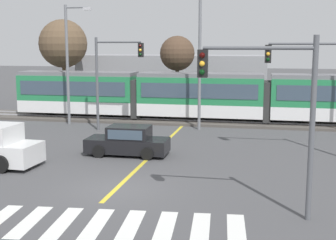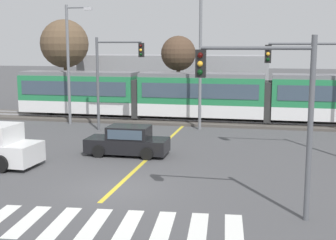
{
  "view_description": "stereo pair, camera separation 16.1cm",
  "coord_description": "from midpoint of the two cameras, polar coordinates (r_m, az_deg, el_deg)",
  "views": [
    {
      "loc": [
        5.67,
        -16.91,
        5.62
      ],
      "look_at": [
        0.53,
        7.56,
        1.6
      ],
      "focal_mm": 50.0,
      "sensor_mm": 36.0,
      "label": 1
    },
    {
      "loc": [
        5.82,
        -16.88,
        5.62
      ],
      "look_at": [
        0.53,
        7.56,
        1.6
      ],
      "focal_mm": 50.0,
      "sensor_mm": 36.0,
      "label": 2
    }
  ],
  "objects": [
    {
      "name": "traffic_light_mid_right",
      "position": [
        24.22,
        17.9,
        4.99
      ],
      "size": [
        4.25,
        0.38,
        6.01
      ],
      "color": "#515459",
      "rests_on": "ground"
    },
    {
      "name": "crosswalk_stripe_9",
      "position": [
        14.82,
        8.03,
        -13.23
      ],
      "size": [
        0.81,
        2.84,
        0.01
      ],
      "primitive_type": "cube",
      "rotation": [
        0.0,
        0.0,
        0.09
      ],
      "color": "silver",
      "rests_on": "ground"
    },
    {
      "name": "crosswalk_stripe_7",
      "position": [
        14.92,
        -0.67,
        -12.98
      ],
      "size": [
        0.81,
        2.84,
        0.01
      ],
      "primitive_type": "cube",
      "rotation": [
        0.0,
        0.0,
        0.09
      ],
      "color": "silver",
      "rests_on": "ground"
    },
    {
      "name": "track_bed",
      "position": [
        34.63,
        2.15,
        -0.06
      ],
      "size": [
        120.0,
        4.0,
        0.18
      ],
      "primitive_type": "cube",
      "color": "#4C4742",
      "rests_on": "ground"
    },
    {
      "name": "bare_tree_west",
      "position": [
        39.11,
        1.02,
        8.06
      ],
      "size": [
        2.89,
        2.89,
        6.38
      ],
      "color": "brown",
      "rests_on": "ground"
    },
    {
      "name": "sedan_crossing",
      "position": [
        24.18,
        -5.11,
        -2.65
      ],
      "size": [
        4.21,
        1.94,
        1.52
      ],
      "color": "black",
      "rests_on": "ground"
    },
    {
      "name": "street_lamp_west",
      "position": [
        33.8,
        -12.05,
        7.43
      ],
      "size": [
        1.98,
        0.28,
        8.37
      ],
      "color": "slate",
      "rests_on": "ground"
    },
    {
      "name": "rail_far",
      "position": [
        35.31,
        2.35,
        0.34
      ],
      "size": [
        120.0,
        0.08,
        0.1
      ],
      "primitive_type": "cube",
      "color": "#939399",
      "rests_on": "track_bed"
    },
    {
      "name": "lane_centre_line",
      "position": [
        24.81,
        -1.85,
        -3.96
      ],
      "size": [
        0.2,
        16.46,
        0.01
      ],
      "primitive_type": "cube",
      "color": "gold",
      "rests_on": "ground"
    },
    {
      "name": "bare_tree_far_west",
      "position": [
        43.41,
        -12.77,
        9.04
      ],
      "size": [
        4.31,
        4.31,
        7.9
      ],
      "color": "brown",
      "rests_on": "ground"
    },
    {
      "name": "light_rail_tram",
      "position": [
        34.21,
        3.87,
        3.11
      ],
      "size": [
        28.0,
        2.64,
        3.43
      ],
      "color": "silver",
      "rests_on": "track_bed"
    },
    {
      "name": "ground_plane",
      "position": [
        18.71,
        -6.68,
        -8.41
      ],
      "size": [
        200.0,
        200.0,
        0.0
      ],
      "primitive_type": "plane",
      "color": "#474749"
    },
    {
      "name": "crosswalk_stripe_6",
      "position": [
        15.09,
        -4.93,
        -12.75
      ],
      "size": [
        0.81,
        2.84,
        0.01
      ],
      "primitive_type": "cube",
      "rotation": [
        0.0,
        0.0,
        0.09
      ],
      "color": "silver",
      "rests_on": "ground"
    },
    {
      "name": "street_lamp_centre",
      "position": [
        30.99,
        4.05,
        8.69
      ],
      "size": [
        2.04,
        0.28,
        9.64
      ],
      "color": "slate",
      "rests_on": "ground"
    },
    {
      "name": "traffic_light_far_left",
      "position": [
        30.78,
        -6.97,
        6.15
      ],
      "size": [
        3.25,
        0.38,
        6.11
      ],
      "color": "#515459",
      "rests_on": "ground"
    },
    {
      "name": "crosswalk_stripe_3",
      "position": [
        16.04,
        -16.81,
        -11.76
      ],
      "size": [
        0.81,
        2.84,
        0.01
      ],
      "primitive_type": "cube",
      "rotation": [
        0.0,
        0.0,
        0.09
      ],
      "color": "silver",
      "rests_on": "ground"
    },
    {
      "name": "crosswalk_stripe_4",
      "position": [
        15.66,
        -13.02,
        -12.13
      ],
      "size": [
        0.81,
        2.84,
        0.01
      ],
      "primitive_type": "cube",
      "rotation": [
        0.0,
        0.0,
        0.09
      ],
      "color": "silver",
      "rests_on": "ground"
    },
    {
      "name": "traffic_light_near_right",
      "position": [
        15.21,
        12.27,
        2.57
      ],
      "size": [
        3.75,
        0.38,
        5.93
      ],
      "color": "#515459",
      "rests_on": "ground"
    },
    {
      "name": "rail_near",
      "position": [
        33.91,
        1.95,
        -0.02
      ],
      "size": [
        120.0,
        0.08,
        0.1
      ],
      "primitive_type": "cube",
      "color": "#939399",
      "rests_on": "track_bed"
    },
    {
      "name": "crosswalk_stripe_8",
      "position": [
        14.83,
        3.66,
        -13.14
      ],
      "size": [
        0.81,
        2.84,
        0.01
      ],
      "primitive_type": "cube",
      "rotation": [
        0.0,
        0.0,
        0.09
      ],
      "color": "silver",
      "rests_on": "ground"
    },
    {
      "name": "building_backdrop_far",
      "position": [
        46.57,
        0.55,
        5.07
      ],
      "size": [
        18.23,
        6.0,
        4.64
      ],
      "primitive_type": "cube",
      "color": "gray",
      "rests_on": "ground"
    },
    {
      "name": "crosswalk_stripe_5",
      "position": [
        15.33,
        -9.05,
        -12.47
      ],
      "size": [
        0.81,
        2.84,
        0.01
      ],
      "primitive_type": "cube",
      "rotation": [
        0.0,
        0.0,
        0.09
      ],
      "color": "silver",
      "rests_on": "ground"
    }
  ]
}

